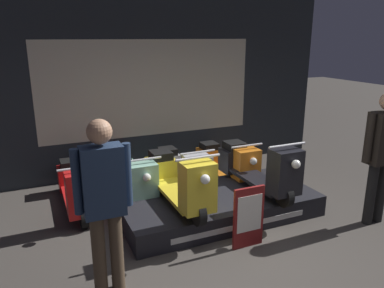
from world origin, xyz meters
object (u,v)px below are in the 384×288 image
Objects in this scene: scooter_backrow_3 at (227,164)px; person_left_browsing at (104,197)px; scooter_backrow_2 at (182,171)px; price_sign_board at (249,217)px; person_right_browsing at (382,148)px; scooter_backrow_0 at (76,187)px; scooter_display_left at (178,180)px; scooter_backrow_1 at (132,179)px; scooter_display_right at (258,168)px.

person_left_browsing is at bearing -139.88° from scooter_backrow_3.
price_sign_board is (0.07, -1.91, 0.06)m from scooter_backrow_2.
scooter_backrow_0 is at bearing 150.33° from person_right_browsing.
scooter_backrow_1 is (-0.35, 1.05, -0.30)m from scooter_display_left.
scooter_backrow_2 is 0.83m from scooter_backrow_3.
scooter_backrow_3 is at bearing 85.57° from scooter_display_right.
scooter_backrow_0 is 0.83m from scooter_backrow_1.
scooter_backrow_2 is 0.97× the size of person_right_browsing.
scooter_backrow_3 is at bearing 0.00° from scooter_backrow_0.
scooter_backrow_3 is 0.97× the size of person_right_browsing.
scooter_display_left reaches higher than scooter_backrow_1.
scooter_backrow_1 is 3.56m from person_right_browsing.
scooter_display_right is 1.00× the size of scooter_backrow_2.
scooter_backrow_0 is 1.67m from scooter_backrow_2.
scooter_display_left reaches higher than price_sign_board.
scooter_display_left is 1.58m from person_left_browsing.
scooter_display_right is 1.93m from scooter_backrow_1.
scooter_backrow_0 is at bearing 180.00° from scooter_backrow_3.
person_right_browsing is at bearing 0.00° from person_left_browsing.
scooter_display_right is at bearing 23.15° from person_left_browsing.
person_left_browsing is at bearing -138.29° from scooter_display_left.
scooter_backrow_3 is at bearing 68.29° from price_sign_board.
scooter_display_right is 2.26× the size of price_sign_board.
person_left_browsing reaches higher than scooter_backrow_1.
scooter_backrow_0 is 0.99× the size of person_left_browsing.
person_left_browsing is (-1.62, -2.07, 0.69)m from scooter_backrow_2.
person_left_browsing is at bearing -88.78° from scooter_backrow_0.
price_sign_board is at bearing -64.62° from scooter_backrow_1.
person_right_browsing is at bearing -29.67° from scooter_backrow_0.
scooter_display_right is at bearing -54.52° from scooter_backrow_2.
scooter_display_left is 1.00× the size of scooter_backrow_2.
scooter_backrow_0 reaches higher than price_sign_board.
scooter_display_right is at bearing -33.64° from scooter_backrow_1.
scooter_backrow_0 is 2.58m from price_sign_board.
scooter_backrow_3 is at bearing 38.68° from scooter_display_left.
scooter_backrow_2 is (-0.75, 1.05, -0.30)m from scooter_display_right.
scooter_backrow_1 and scooter_backrow_3 have the same top height.
scooter_backrow_0 is at bearing 91.22° from person_left_browsing.
scooter_display_right reaches higher than scooter_backrow_2.
person_left_browsing is at bearing -180.00° from person_right_browsing.
scooter_backrow_2 is 2.72m from person_left_browsing.
scooter_backrow_1 is at bearing 180.00° from scooter_backrow_2.
scooter_backrow_1 is at bearing 180.00° from scooter_backrow_3.
scooter_backrow_0 is 1.00× the size of scooter_backrow_3.
scooter_display_right reaches higher than scooter_backrow_1.
scooter_display_right is 2.66m from scooter_backrow_0.
scooter_display_left is 1.00× the size of scooter_backrow_3.
person_right_browsing is (2.80, -2.07, 0.73)m from scooter_backrow_1.
scooter_display_left is at bearing -141.32° from scooter_backrow_3.
scooter_display_left is at bearing 180.00° from scooter_display_right.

